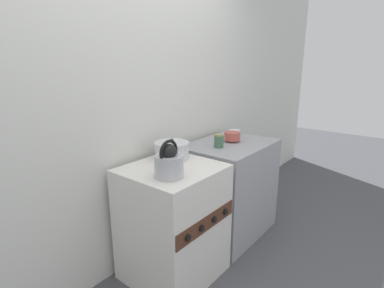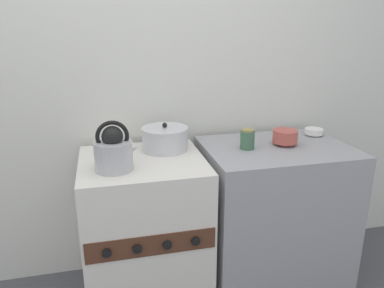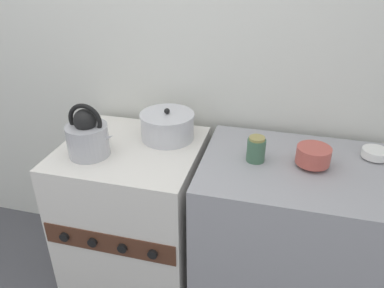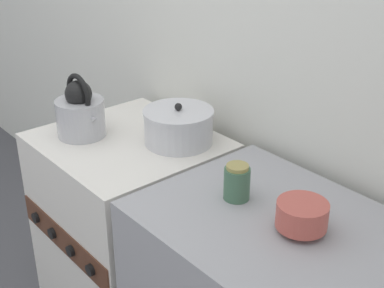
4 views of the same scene
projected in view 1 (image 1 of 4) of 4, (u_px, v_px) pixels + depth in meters
name	position (u px, v px, depth m)	size (l,w,h in m)	color
wall_back	(134.00, 109.00, 2.25)	(7.00, 0.06, 2.50)	silver
stove	(173.00, 222.00, 2.24)	(0.66, 0.64, 0.87)	silver
counter	(229.00, 188.00, 2.83)	(0.84, 0.62, 0.88)	#99999E
kettle	(169.00, 163.00, 1.92)	(0.23, 0.19, 0.25)	#B2B2B7
cooking_pot	(172.00, 150.00, 2.30)	(0.27, 0.27, 0.16)	silver
enamel_bowl	(232.00, 136.00, 2.74)	(0.14, 0.14, 0.09)	#B75147
small_ceramic_bowl	(234.00, 132.00, 3.04)	(0.11, 0.11, 0.04)	white
storage_jar	(219.00, 141.00, 2.55)	(0.08, 0.08, 0.11)	#3F664C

